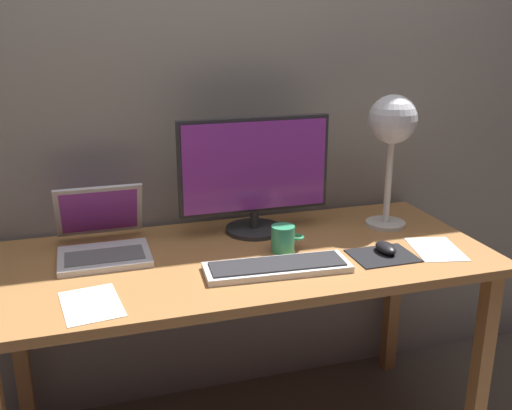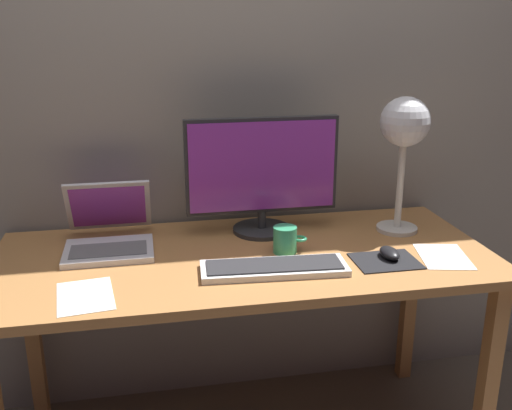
{
  "view_description": "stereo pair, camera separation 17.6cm",
  "coord_description": "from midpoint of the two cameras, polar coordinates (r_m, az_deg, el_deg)",
  "views": [
    {
      "loc": [
        -0.46,
        -1.67,
        1.46
      ],
      "look_at": [
        0.03,
        -0.05,
        0.92
      ],
      "focal_mm": 40.72,
      "sensor_mm": 36.0,
      "label": 1
    },
    {
      "loc": [
        -0.29,
        -1.71,
        1.46
      ],
      "look_at": [
        0.03,
        -0.05,
        0.92
      ],
      "focal_mm": 40.72,
      "sensor_mm": 36.0,
      "label": 2
    }
  ],
  "objects": [
    {
      "name": "monitor",
      "position": [
        2.01,
        -2.67,
        3.21
      ],
      "size": [
        0.53,
        0.21,
        0.41
      ],
      "color": "#28282B",
      "rests_on": "desk"
    },
    {
      "name": "back_wall",
      "position": [
        2.13,
        -6.84,
        13.28
      ],
      "size": [
        4.8,
        0.06,
        2.6
      ],
      "primitive_type": "cube",
      "color": "gray",
      "rests_on": "ground"
    },
    {
      "name": "desk",
      "position": [
        1.91,
        -3.95,
        -7.11
      ],
      "size": [
        1.6,
        0.7,
        0.74
      ],
      "color": "#A8703D",
      "rests_on": "ground"
    },
    {
      "name": "mouse",
      "position": [
        1.9,
        10.07,
        -4.21
      ],
      "size": [
        0.06,
        0.1,
        0.03
      ],
      "primitive_type": "ellipsoid",
      "color": "black",
      "rests_on": "mousepad"
    },
    {
      "name": "keyboard_main",
      "position": [
        1.75,
        -0.79,
        -6.17
      ],
      "size": [
        0.45,
        0.17,
        0.03
      ],
      "color": "silver",
      "rests_on": "desk"
    },
    {
      "name": "mousepad",
      "position": [
        1.88,
        9.75,
        -4.99
      ],
      "size": [
        0.2,
        0.16,
        0.0
      ],
      "primitive_type": "cube",
      "color": "black",
      "rests_on": "desk"
    },
    {
      "name": "laptop",
      "position": [
        1.96,
        -17.41,
        -2.81
      ],
      "size": [
        0.28,
        0.32,
        0.21
      ],
      "color": "silver",
      "rests_on": "desk"
    },
    {
      "name": "coffee_mug",
      "position": [
        1.88,
        0.04,
        -3.37
      ],
      "size": [
        0.11,
        0.08,
        0.09
      ],
      "color": "#339966",
      "rests_on": "desk"
    },
    {
      "name": "paper_sheet_near_mouse",
      "position": [
        1.98,
        14.85,
        -4.26
      ],
      "size": [
        0.19,
        0.24,
        0.0
      ],
      "primitive_type": "cube",
      "rotation": [
        0.0,
        0.0,
        -0.22
      ],
      "color": "white",
      "rests_on": "desk"
    },
    {
      "name": "desk_lamp",
      "position": [
        2.07,
        10.88,
        7.44
      ],
      "size": [
        0.17,
        0.17,
        0.48
      ],
      "color": "beige",
      "rests_on": "desk"
    },
    {
      "name": "paper_sheet_by_keyboard",
      "position": [
        1.65,
        -18.91,
        -9.27
      ],
      "size": [
        0.17,
        0.23,
        0.0
      ],
      "primitive_type": "cube",
      "rotation": [
        0.0,
        0.0,
        0.13
      ],
      "color": "white",
      "rests_on": "desk"
    }
  ]
}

